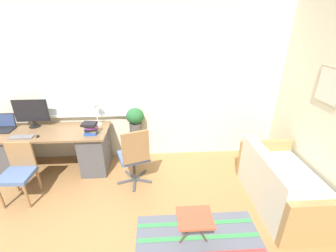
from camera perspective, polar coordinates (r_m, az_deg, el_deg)
ground_plane at (r=3.87m, az=-17.95°, el=-12.91°), size 14.00×14.00×0.00m
wall_back_with_window at (r=3.98m, az=-18.06°, el=9.94°), size 9.00×0.12×2.70m
wall_right_with_picture at (r=3.81m, az=32.31°, el=6.72°), size 0.08×9.00×2.70m
desk at (r=4.19m, az=-27.45°, el=-5.32°), size 1.89×0.70×0.72m
laptop at (r=4.45m, az=-36.30°, el=-0.13°), size 0.31×0.27×0.24m
monitor at (r=4.24m, az=-31.38°, el=2.98°), size 0.53×0.18×0.46m
keyboard at (r=4.01m, az=-33.15°, el=-2.36°), size 0.33×0.12×0.02m
mouse at (r=3.90m, az=-30.22°, el=-2.23°), size 0.04×0.07×0.03m
desk_lamp at (r=3.87m, az=-17.85°, el=4.33°), size 0.13×0.13×0.40m
book_stack at (r=3.63m, az=-19.07°, el=-0.53°), size 0.23×0.19×0.19m
desk_chair_wooden at (r=3.75m, az=-33.75°, el=-9.48°), size 0.41×0.42×0.81m
office_chair_swivel at (r=3.38m, az=-8.57°, el=-7.50°), size 0.55×0.54×0.96m
couch_loveseat at (r=3.50m, az=27.02°, el=-13.53°), size 0.80×1.41×0.75m
plant_stand at (r=4.01m, az=-8.06°, el=-2.27°), size 0.22×0.22×0.55m
potted_plant at (r=3.88m, az=-8.34°, el=1.90°), size 0.30×0.30×0.42m
floor_rug_striped at (r=2.95m, az=7.79°, el=-26.32°), size 1.46×0.73×0.01m
folding_stool at (r=2.64m, az=6.82°, el=-22.52°), size 0.39×0.33×0.39m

